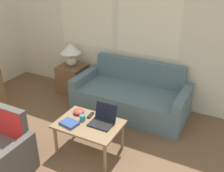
% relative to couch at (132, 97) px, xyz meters
% --- Properties ---
extents(wall_back, '(5.86, 0.06, 2.60)m').
position_rel_couch_xyz_m(wall_back, '(-0.47, 0.46, 1.05)').
color(wall_back, silver).
rests_on(wall_back, ground_plane).
extents(couch, '(1.92, 0.89, 0.83)m').
position_rel_couch_xyz_m(couch, '(0.00, 0.00, 0.00)').
color(couch, slate).
rests_on(couch, ground_plane).
extents(side_table, '(0.48, 0.48, 0.56)m').
position_rel_couch_xyz_m(side_table, '(-1.32, 0.11, 0.02)').
color(side_table, brown).
rests_on(side_table, ground_plane).
extents(table_lamp, '(0.40, 0.40, 0.45)m').
position_rel_couch_xyz_m(table_lamp, '(-1.32, 0.11, 0.60)').
color(table_lamp, beige).
rests_on(table_lamp, side_table).
extents(coffee_table, '(0.86, 0.60, 0.45)m').
position_rel_couch_xyz_m(coffee_table, '(-0.07, -1.27, 0.14)').
color(coffee_table, '#8E704C').
rests_on(coffee_table, ground_plane).
extents(laptop, '(0.31, 0.29, 0.24)m').
position_rel_couch_xyz_m(laptop, '(0.09, -1.17, 0.25)').
color(laptop, black).
rests_on(laptop, coffee_table).
extents(cup_navy, '(0.08, 0.08, 0.08)m').
position_rel_couch_xyz_m(cup_navy, '(-0.19, -1.24, 0.23)').
color(cup_navy, teal).
rests_on(cup_navy, coffee_table).
extents(snack_bowl, '(0.16, 0.16, 0.06)m').
position_rel_couch_xyz_m(snack_bowl, '(-0.33, -1.12, 0.22)').
color(snack_bowl, '#B23D38').
rests_on(snack_bowl, coffee_table).
extents(book_red, '(0.25, 0.21, 0.04)m').
position_rel_couch_xyz_m(book_red, '(-0.29, -1.41, 0.21)').
color(book_red, '#334C8E').
rests_on(book_red, coffee_table).
extents(tv_remote, '(0.06, 0.15, 0.02)m').
position_rel_couch_xyz_m(tv_remote, '(-0.15, -1.10, 0.20)').
color(tv_remote, black).
rests_on(tv_remote, coffee_table).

